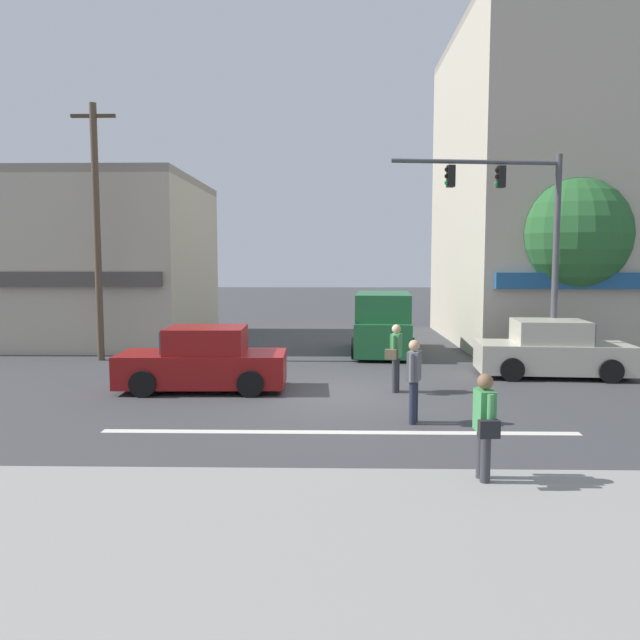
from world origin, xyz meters
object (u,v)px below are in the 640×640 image
object	(u,v)px
street_tree	(571,235)
pedestrian_foreground_with_bag	(484,425)
traffic_light_mast	(524,227)
pedestrian_far_side	(396,354)
utility_pole_far_right	(542,232)
sedan_waiting_far	(552,351)
pedestrian_mid_crossing	(414,376)
van_crossing_leftbound	(383,325)
utility_pole_near_left	(97,229)
sedan_crossing_rightbound	(204,362)

from	to	relation	value
street_tree	pedestrian_foreground_with_bag	bearing A→B (deg)	-115.15
pedestrian_foreground_with_bag	traffic_light_mast	bearing A→B (deg)	70.74
pedestrian_far_side	utility_pole_far_right	bearing A→B (deg)	54.36
street_tree	utility_pole_far_right	xyz separation A→B (m)	(0.33, 3.85, 0.27)
sedan_waiting_far	pedestrian_mid_crossing	bearing A→B (deg)	-131.37
van_crossing_leftbound	pedestrian_far_side	size ratio (longest dim) A/B	2.83
van_crossing_leftbound	traffic_light_mast	bearing A→B (deg)	-44.97
utility_pole_near_left	pedestrian_foreground_with_bag	xyz separation A→B (m)	(9.64, -11.36, -3.26)
sedan_waiting_far	pedestrian_foreground_with_bag	xyz separation A→B (m)	(-3.99, -8.79, 0.24)
street_tree	utility_pole_near_left	size ratio (longest dim) A/B	0.72
sedan_crossing_rightbound	pedestrian_far_side	size ratio (longest dim) A/B	2.48
street_tree	pedestrian_foreground_with_bag	distance (m)	13.23
utility_pole_far_right	pedestrian_mid_crossing	size ratio (longest dim) A/B	4.97
utility_pole_far_right	pedestrian_foreground_with_bag	world-z (taller)	utility_pole_far_right
sedan_crossing_rightbound	pedestrian_mid_crossing	xyz separation A→B (m)	(4.83, -3.11, 0.24)
utility_pole_near_left	sedan_crossing_rightbound	distance (m)	7.19
traffic_light_mast	utility_pole_far_right	bearing A→B (deg)	67.59
traffic_light_mast	pedestrian_mid_crossing	world-z (taller)	traffic_light_mast
pedestrian_far_side	sedan_crossing_rightbound	bearing A→B (deg)	177.93
street_tree	utility_pole_near_left	xyz separation A→B (m)	(-15.11, -0.29, 0.19)
sedan_crossing_rightbound	pedestrian_mid_crossing	world-z (taller)	pedestrian_mid_crossing
traffic_light_mast	sedan_crossing_rightbound	bearing A→B (deg)	-163.23
pedestrian_foreground_with_bag	pedestrian_mid_crossing	size ratio (longest dim) A/B	1.00
sedan_crossing_rightbound	utility_pole_far_right	bearing A→B (deg)	38.06
street_tree	pedestrian_mid_crossing	world-z (taller)	street_tree
utility_pole_near_left	pedestrian_far_side	world-z (taller)	utility_pole_near_left
sedan_crossing_rightbound	sedan_waiting_far	world-z (taller)	same
utility_pole_far_right	pedestrian_mid_crossing	xyz separation A→B (m)	(-6.31, -11.82, -3.35)
van_crossing_leftbound	pedestrian_foreground_with_bag	size ratio (longest dim) A/B	2.83
sedan_crossing_rightbound	pedestrian_foreground_with_bag	bearing A→B (deg)	-51.83
utility_pole_far_right	sedan_crossing_rightbound	size ratio (longest dim) A/B	2.00
sedan_crossing_rightbound	street_tree	bearing A→B (deg)	24.24
utility_pole_near_left	pedestrian_mid_crossing	xyz separation A→B (m)	(9.13, -7.68, -3.27)
utility_pole_far_right	traffic_light_mast	bearing A→B (deg)	-112.41
pedestrian_foreground_with_bag	pedestrian_mid_crossing	world-z (taller)	same
utility_pole_near_left	pedestrian_far_side	xyz separation A→B (m)	(9.06, -4.74, -3.26)
utility_pole_far_right	pedestrian_mid_crossing	distance (m)	13.81
sedan_crossing_rightbound	van_crossing_leftbound	distance (m)	7.98
pedestrian_far_side	sedan_waiting_far	bearing A→B (deg)	25.45
utility_pole_near_left	van_crossing_leftbound	bearing A→B (deg)	10.26
van_crossing_leftbound	utility_pole_far_right	bearing A→B (deg)	21.80
pedestrian_mid_crossing	utility_pole_far_right	bearing A→B (deg)	61.93
utility_pole_far_right	utility_pole_near_left	bearing A→B (deg)	-164.96
utility_pole_far_right	pedestrian_far_side	world-z (taller)	utility_pole_far_right
utility_pole_far_right	sedan_crossing_rightbound	xyz separation A→B (m)	(-11.14, -8.72, -3.59)
traffic_light_mast	van_crossing_leftbound	bearing A→B (deg)	135.03
traffic_light_mast	sedan_crossing_rightbound	xyz separation A→B (m)	(-8.61, -2.60, -3.46)
pedestrian_mid_crossing	pedestrian_far_side	world-z (taller)	same
pedestrian_far_side	pedestrian_foreground_with_bag	bearing A→B (deg)	-85.06
utility_pole_near_left	pedestrian_mid_crossing	bearing A→B (deg)	-40.04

